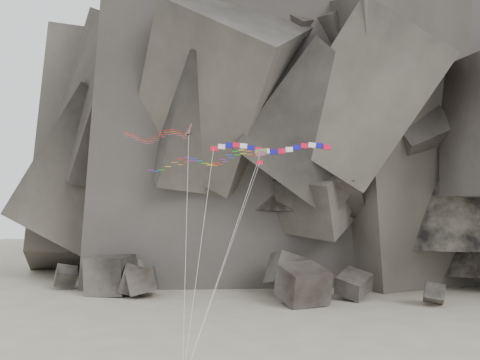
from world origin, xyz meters
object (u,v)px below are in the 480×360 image
(banner_kite, at_px, (270,148))
(parafoil_kite, at_px, (200,161))
(pennant_kite, at_px, (248,195))
(delta_kite, at_px, (152,136))

(banner_kite, distance_m, parafoil_kite, 7.56)
(banner_kite, bearing_deg, pennant_kite, -111.57)
(delta_kite, height_order, banner_kite, delta_kite)
(parafoil_kite, relative_size, pennant_kite, 1.08)
(delta_kite, xyz_separation_m, banner_kite, (12.60, 2.55, -1.52))
(banner_kite, distance_m, pennant_kite, 8.36)
(delta_kite, bearing_deg, pennant_kite, -24.91)
(banner_kite, xyz_separation_m, pennant_kite, (-0.61, -6.63, -5.07))
(banner_kite, relative_size, pennant_kite, 1.12)
(parafoil_kite, xyz_separation_m, pennant_kite, (6.41, -4.16, -3.70))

